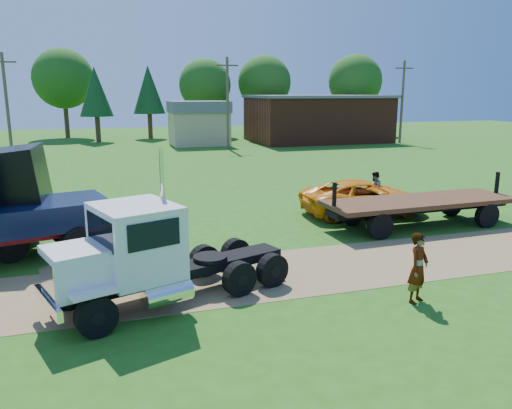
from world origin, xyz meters
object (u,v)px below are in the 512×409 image
object	(u,v)px
orange_pickup	(363,197)
spectator_a	(418,268)
white_semi_tractor	(140,256)
flatbed_trailer	(419,205)

from	to	relation	value
orange_pickup	spectator_a	distance (m)	10.10
white_semi_tractor	spectator_a	bearing A→B (deg)	-34.13
flatbed_trailer	white_semi_tractor	bearing A→B (deg)	-159.68
white_semi_tractor	spectator_a	world-z (taller)	white_semi_tractor
white_semi_tractor	orange_pickup	xyz separation A→B (m)	(10.82, 7.51, -0.62)
white_semi_tractor	orange_pickup	world-z (taller)	white_semi_tractor
white_semi_tractor	orange_pickup	size ratio (longest dim) A/B	1.20
orange_pickup	flatbed_trailer	size ratio (longest dim) A/B	0.69
white_semi_tractor	spectator_a	xyz separation A→B (m)	(7.22, -1.92, -0.45)
flatbed_trailer	spectator_a	world-z (taller)	flatbed_trailer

